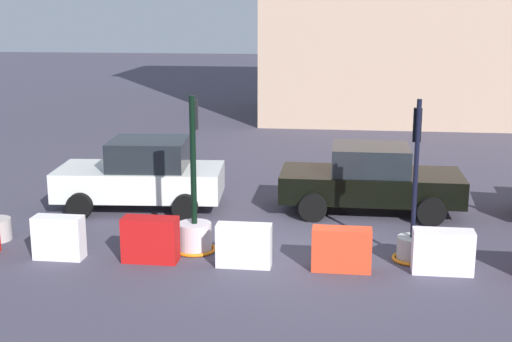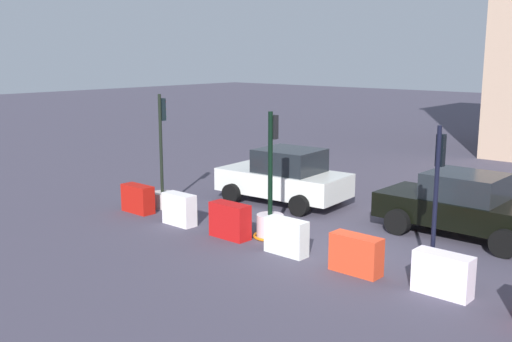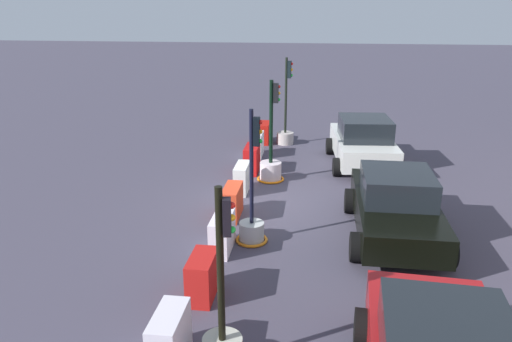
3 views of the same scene
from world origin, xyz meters
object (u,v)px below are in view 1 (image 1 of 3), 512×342
Objects in this scene: construction_barrier_1 at (59,237)px; construction_barrier_3 at (244,245)px; traffic_light_2 at (412,235)px; construction_barrier_5 at (443,252)px; car_black_sedan at (371,179)px; traffic_light_1 at (195,226)px; construction_barrier_2 at (150,240)px; construction_barrier_4 at (342,249)px; car_white_van at (143,175)px.

construction_barrier_3 is (3.71, -0.00, -0.01)m from construction_barrier_1.
traffic_light_2 is 3.25× the size of construction_barrier_1.
construction_barrier_5 is at bearing -50.66° from traffic_light_2.
construction_barrier_1 is 7.48m from car_black_sedan.
traffic_light_1 is 1.02m from construction_barrier_2.
car_black_sedan is at bearing 42.59° from construction_barrier_2.
construction_barrier_3 is 3.75m from construction_barrier_5.
construction_barrier_4 is 0.27× the size of car_white_van.
car_white_van is (-1.19, 3.73, 0.39)m from construction_barrier_2.
construction_barrier_3 reaches higher than construction_barrier_5.
car_white_van is at bearing 142.56° from construction_barrier_4.
construction_barrier_3 is at bearing -1.72° from construction_barrier_2.
traffic_light_1 is at bearing 179.52° from traffic_light_2.
car_black_sedan reaches higher than construction_barrier_2.
construction_barrier_4 is 1.89m from construction_barrier_5.
car_white_van is (0.65, 3.78, 0.40)m from construction_barrier_1.
construction_barrier_2 is 5.98m from car_black_sedan.
construction_barrier_2 is at bearing -136.15° from traffic_light_1.
construction_barrier_2 is 0.97× the size of construction_barrier_4.
construction_barrier_1 is at bearing 179.93° from construction_barrier_3.
construction_barrier_2 is 1.03× the size of construction_barrier_3.
car_black_sedan is (-1.21, 3.99, 0.38)m from construction_barrier_5.
car_white_van reaches higher than construction_barrier_2.
car_black_sedan is (6.25, 4.09, 0.37)m from construction_barrier_1.
construction_barrier_2 is 0.25× the size of car_black_sedan.
traffic_light_2 reaches higher than construction_barrier_2.
construction_barrier_4 is 0.26× the size of car_black_sedan.
construction_barrier_2 is at bearing -72.23° from car_white_van.
car_black_sedan is 5.60m from car_white_van.
construction_barrier_5 is at bearing 0.80° from construction_barrier_1.
construction_barrier_3 is at bearing -51.10° from car_white_van.
construction_barrier_2 is at bearing 1.60° from construction_barrier_1.
car_white_van reaches higher than car_black_sedan.
construction_barrier_5 is 4.19m from car_black_sedan.
construction_barrier_2 is (-0.74, -0.71, -0.07)m from traffic_light_1.
car_white_van is (-5.59, -0.32, 0.03)m from car_black_sedan.
construction_barrier_4 is (1.87, 0.02, -0.01)m from construction_barrier_3.
construction_barrier_4 is (3.72, -0.04, -0.03)m from construction_barrier_2.
construction_barrier_2 is at bearing -179.47° from construction_barrier_5.
car_black_sedan is at bearing 42.33° from traffic_light_1.
traffic_light_1 is at bearing -137.67° from car_black_sedan.
traffic_light_1 is 4.92m from construction_barrier_5.
construction_barrier_1 is 0.90× the size of construction_barrier_2.
traffic_light_2 is at bearing -0.48° from traffic_light_1.
car_white_van is at bearing 80.17° from construction_barrier_1.
traffic_light_2 is 2.94× the size of construction_barrier_2.
construction_barrier_1 is at bearing -178.40° from construction_barrier_2.
traffic_light_2 is 6.99m from construction_barrier_1.
construction_barrier_4 is at bearing -14.03° from traffic_light_1.
construction_barrier_2 is at bearing 179.39° from construction_barrier_4.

